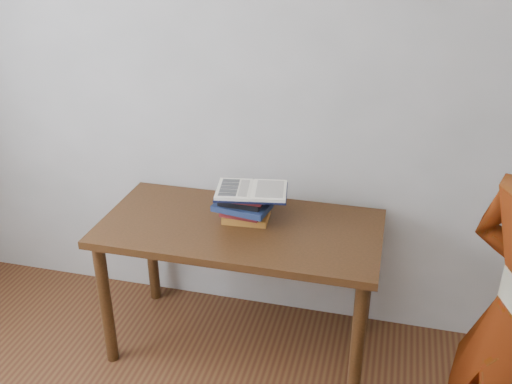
# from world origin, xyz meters

# --- Properties ---
(desk) EXTENTS (1.32, 0.66, 0.71)m
(desk) POSITION_xyz_m (0.11, 1.38, 0.61)
(desk) COLOR #492712
(desk) RESTS_ON ground
(book_stack) EXTENTS (0.28, 0.20, 0.15)m
(book_stack) POSITION_xyz_m (0.11, 1.43, 0.78)
(book_stack) COLOR #A36A25
(book_stack) RESTS_ON desk
(open_book) EXTENTS (0.36, 0.28, 0.03)m
(open_book) POSITION_xyz_m (0.15, 1.43, 0.87)
(open_book) COLOR black
(open_book) RESTS_ON book_stack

